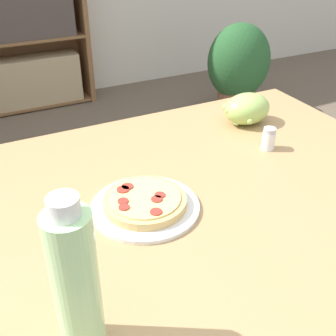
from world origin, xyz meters
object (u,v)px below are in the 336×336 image
at_px(grape_bunch, 247,109).
at_px(bookshelf, 23,9).
at_px(pizza_on_plate, 145,204).
at_px(potted_plant_floor, 238,67).
at_px(drink_bottle, 76,283).
at_px(salt_shaker, 269,139).

relative_size(grape_bunch, bookshelf, 0.10).
xyz_separation_m(grape_bunch, bookshelf, (-0.30, 2.26, -0.06)).
bearing_deg(grape_bunch, bookshelf, 97.63).
distance_m(pizza_on_plate, grape_bunch, 0.55).
relative_size(pizza_on_plate, bookshelf, 0.16).
bearing_deg(potted_plant_floor, drink_bottle, -130.59).
distance_m(pizza_on_plate, potted_plant_floor, 2.33).
bearing_deg(drink_bottle, salt_shaker, 30.15).
relative_size(drink_bottle, bookshelf, 0.18).
relative_size(drink_bottle, salt_shaker, 4.27).
height_order(drink_bottle, potted_plant_floor, drink_bottle).
xyz_separation_m(drink_bottle, bookshelf, (0.40, 2.82, -0.14)).
height_order(salt_shaker, potted_plant_floor, salt_shaker).
bearing_deg(bookshelf, drink_bottle, -98.09).
bearing_deg(potted_plant_floor, bookshelf, 148.75).
height_order(pizza_on_plate, bookshelf, bookshelf).
bearing_deg(bookshelf, potted_plant_floor, -31.25).
bearing_deg(grape_bunch, drink_bottle, -141.79).
height_order(pizza_on_plate, potted_plant_floor, pizza_on_plate).
bearing_deg(pizza_on_plate, grape_bunch, 30.10).
height_order(grape_bunch, bookshelf, bookshelf).
distance_m(drink_bottle, salt_shaker, 0.77).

